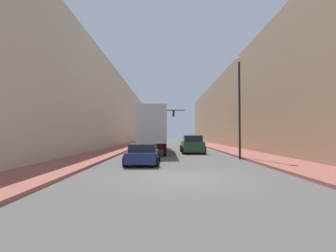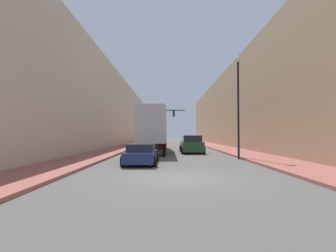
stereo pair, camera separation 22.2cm
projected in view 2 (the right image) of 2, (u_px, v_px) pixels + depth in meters
The scene contains 10 objects.
ground_plane at pixel (181, 178), 11.09m from camera, with size 200.00×200.00×0.00m, color #565451.
sidewalk_right at pixel (214, 146), 41.05m from camera, with size 3.29×80.00×0.15m.
sidewalk_left at pixel (130, 146), 41.10m from camera, with size 3.29×80.00×0.15m.
building_right at pixel (243, 109), 41.22m from camera, with size 6.00×80.00×11.60m.
building_left at pixel (101, 109), 41.30m from camera, with size 6.00×80.00×11.54m.
semi_truck at pixel (156, 129), 27.64m from camera, with size 2.47×14.25×4.28m.
sedan_car at pixel (143, 154), 16.42m from camera, with size 2.02×4.59×1.26m.
suv_car at pixel (193, 145), 26.00m from camera, with size 2.23×4.64×1.74m.
traffic_signal_gantry at pixel (154, 119), 39.36m from camera, with size 6.95×0.35×5.77m.
street_lamp at pixel (239, 94), 19.54m from camera, with size 0.44×0.44×7.70m.
Camera 2 is at (-0.49, -11.16, 1.85)m, focal length 28.00 mm.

